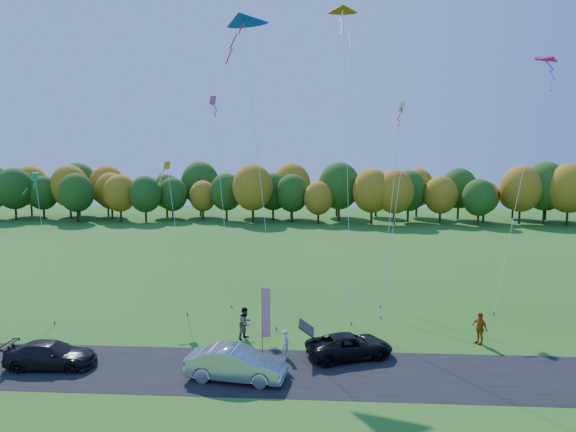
# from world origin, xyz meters

# --- Properties ---
(ground) EXTENTS (160.00, 160.00, 0.00)m
(ground) POSITION_xyz_m (0.00, 0.00, 0.00)
(ground) COLOR #245F19
(asphalt_strip) EXTENTS (90.00, 6.00, 0.01)m
(asphalt_strip) POSITION_xyz_m (0.00, -4.00, 0.01)
(asphalt_strip) COLOR black
(asphalt_strip) RESTS_ON ground
(tree_line) EXTENTS (116.00, 12.00, 10.00)m
(tree_line) POSITION_xyz_m (0.00, 55.00, 0.00)
(tree_line) COLOR #1E4711
(tree_line) RESTS_ON ground
(black_suv) EXTENTS (5.31, 3.73, 1.35)m
(black_suv) POSITION_xyz_m (3.95, -1.83, 0.67)
(black_suv) COLOR black
(black_suv) RESTS_ON ground
(silver_sedan) EXTENTS (5.24, 2.43, 1.66)m
(silver_sedan) POSITION_xyz_m (-1.93, -5.04, 0.83)
(silver_sedan) COLOR #B1B1B6
(silver_sedan) RESTS_ON ground
(dark_truck_a) EXTENTS (4.84, 2.18, 1.38)m
(dark_truck_a) POSITION_xyz_m (-12.04, -4.16, 0.69)
(dark_truck_a) COLOR black
(dark_truck_a) RESTS_ON ground
(person_tailgate_a) EXTENTS (0.40, 0.59, 1.61)m
(person_tailgate_a) POSITION_xyz_m (0.38, -2.12, 0.80)
(person_tailgate_a) COLOR silver
(person_tailgate_a) RESTS_ON ground
(person_tailgate_b) EXTENTS (1.13, 1.20, 1.96)m
(person_tailgate_b) POSITION_xyz_m (-2.30, 0.74, 0.98)
(person_tailgate_b) COLOR gray
(person_tailgate_b) RESTS_ON ground
(person_east) EXTENTS (0.95, 1.22, 1.94)m
(person_east) POSITION_xyz_m (11.83, 0.77, 0.97)
(person_east) COLOR #BA5A11
(person_east) RESTS_ON ground
(feather_flag) EXTENTS (0.51, 0.13, 3.85)m
(feather_flag) POSITION_xyz_m (-0.84, -1.30, 2.35)
(feather_flag) COLOR #999999
(feather_flag) RESTS_ON ground
(kite_delta_blue) EXTENTS (5.12, 10.22, 23.65)m
(kite_delta_blue) POSITION_xyz_m (-2.25, 6.93, 11.46)
(kite_delta_blue) COLOR #4C3F33
(kite_delta_blue) RESTS_ON ground
(kite_parafoil_orange) EXTENTS (7.14, 13.92, 30.56)m
(kite_parafoil_orange) POSITION_xyz_m (9.19, 11.75, 15.09)
(kite_parafoil_orange) COLOR #4C3F33
(kite_parafoil_orange) RESTS_ON ground
(kite_delta_red) EXTENTS (2.30, 8.61, 23.57)m
(kite_delta_red) POSITION_xyz_m (4.08, 7.95, 12.89)
(kite_delta_red) COLOR #4C3F33
(kite_delta_red) RESTS_ON ground
(kite_parafoil_rainbow) EXTENTS (7.30, 7.95, 19.45)m
(kite_parafoil_rainbow) POSITION_xyz_m (17.40, 10.17, 9.56)
(kite_parafoil_rainbow) COLOR #4C3F33
(kite_parafoil_rainbow) RESTS_ON ground
(kite_diamond_yellow) EXTENTS (3.09, 5.10, 11.06)m
(kite_diamond_yellow) POSITION_xyz_m (-8.32, 7.19, 5.37)
(kite_diamond_yellow) COLOR #4C3F33
(kite_diamond_yellow) RESTS_ON ground
(kite_diamond_green) EXTENTS (3.45, 4.35, 10.24)m
(kite_diamond_green) POSITION_xyz_m (-16.92, 4.49, 4.98)
(kite_diamond_green) COLOR #4C3F33
(kite_diamond_green) RESTS_ON ground
(kite_diamond_white) EXTENTS (2.80, 6.57, 15.98)m
(kite_diamond_white) POSITION_xyz_m (7.80, 10.54, 7.74)
(kite_diamond_white) COLOR #4C3F33
(kite_diamond_white) RESTS_ON ground
(kite_diamond_pink) EXTENTS (3.24, 7.55, 16.52)m
(kite_diamond_pink) POSITION_xyz_m (-5.54, 10.42, 8.02)
(kite_diamond_pink) COLOR #4C3F33
(kite_diamond_pink) RESTS_ON ground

